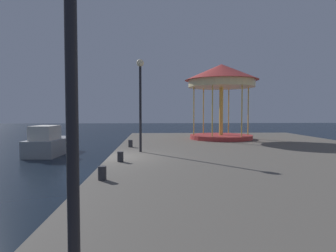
% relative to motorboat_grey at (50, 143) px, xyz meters
% --- Properties ---
extents(ground_plane, '(120.00, 120.00, 0.00)m').
position_rel_motorboat_grey_xyz_m(ground_plane, '(4.74, -6.40, -0.72)').
color(ground_plane, black).
extents(quay_dock, '(14.59, 28.70, 0.80)m').
position_rel_motorboat_grey_xyz_m(quay_dock, '(12.04, -6.40, -0.32)').
color(quay_dock, '#5B564F').
rests_on(quay_dock, ground).
extents(motorboat_grey, '(2.12, 4.61, 1.90)m').
position_rel_motorboat_grey_xyz_m(motorboat_grey, '(0.00, 0.00, 0.00)').
color(motorboat_grey, gray).
rests_on(motorboat_grey, ground).
extents(carousel, '(5.28, 5.28, 5.39)m').
position_rel_motorboat_grey_xyz_m(carousel, '(11.61, 1.69, 4.12)').
color(carousel, '#B23333').
rests_on(carousel, quay_dock).
extents(lamp_post_mid_promenade, '(0.36, 0.36, 4.50)m').
position_rel_motorboat_grey_xyz_m(lamp_post_mid_promenade, '(6.07, -4.96, 3.14)').
color(lamp_post_mid_promenade, black).
rests_on(lamp_post_mid_promenade, quay_dock).
extents(bollard_north, '(0.24, 0.24, 0.40)m').
position_rel_motorboat_grey_xyz_m(bollard_north, '(5.23, -10.88, 0.28)').
color(bollard_north, '#2D2D33').
rests_on(bollard_north, quay_dock).
extents(bollard_center, '(0.24, 0.24, 0.40)m').
position_rel_motorboat_grey_xyz_m(bollard_center, '(5.40, -7.78, 0.28)').
color(bollard_center, '#2D2D33').
rests_on(bollard_center, quay_dock).
extents(bollard_south, '(0.24, 0.24, 0.40)m').
position_rel_motorboat_grey_xyz_m(bollard_south, '(5.43, -2.96, 0.28)').
color(bollard_south, '#2D2D33').
rests_on(bollard_south, quay_dock).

